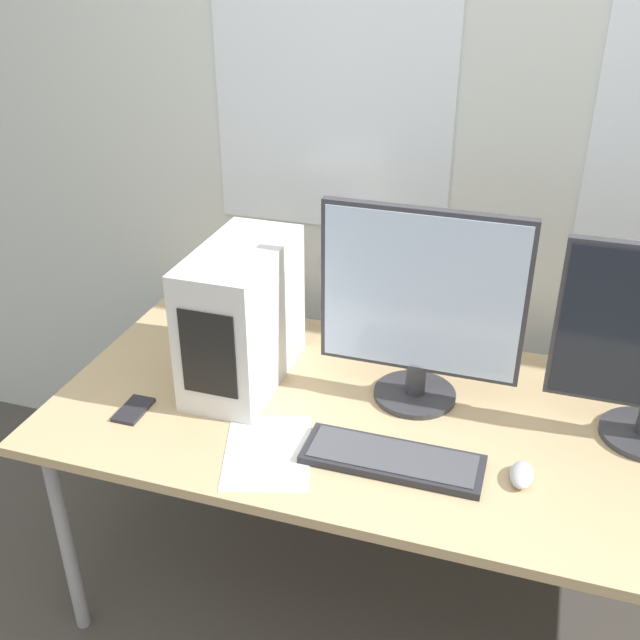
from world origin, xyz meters
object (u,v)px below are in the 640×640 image
cell_phone (134,410)px  keyboard (392,459)px  mouse (522,475)px  pc_tower (242,316)px  monitor_main (421,306)px

cell_phone → keyboard: bearing=-0.2°
keyboard → mouse: mouse is taller
cell_phone → mouse: bearing=1.4°
pc_tower → keyboard: 0.58m
monitor_main → mouse: 0.49m
mouse → cell_phone: mouse is taller
pc_tower → keyboard: size_ratio=1.00×
monitor_main → mouse: bearing=-40.8°
mouse → cell_phone: bearing=-178.2°
pc_tower → mouse: 0.84m
monitor_main → cell_phone: 0.81m
monitor_main → keyboard: (0.01, -0.30, -0.27)m
mouse → cell_phone: size_ratio=0.80×
keyboard → cell_phone: 0.71m
monitor_main → keyboard: bearing=-88.9°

